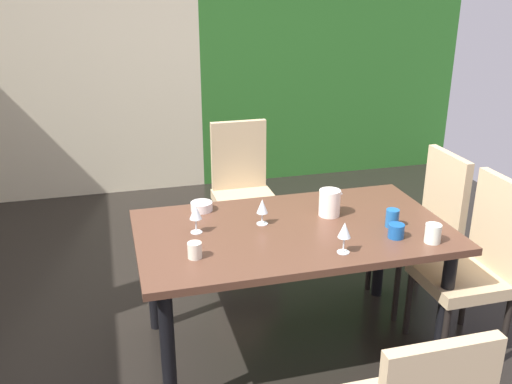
# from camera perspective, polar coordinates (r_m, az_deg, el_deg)

# --- Properties ---
(ground_plane) EXTENTS (5.89, 5.74, 0.02)m
(ground_plane) POSITION_cam_1_polar(r_m,az_deg,el_deg) (3.44, -0.06, -15.37)
(ground_plane) COLOR black
(back_panel_interior) EXTENTS (3.14, 0.10, 2.71)m
(back_panel_interior) POSITION_cam_1_polar(r_m,az_deg,el_deg) (5.57, -22.27, 12.62)
(back_panel_interior) COLOR beige
(back_panel_interior) RESTS_ON ground_plane
(garden_window_panel) EXTENTS (2.75, 0.10, 2.71)m
(garden_window_panel) POSITION_cam_1_polar(r_m,az_deg,el_deg) (5.99, 7.77, 14.44)
(garden_window_panel) COLOR #296522
(garden_window_panel) RESTS_ON ground_plane
(dining_table) EXTENTS (1.68, 0.96, 0.75)m
(dining_table) POSITION_cam_1_polar(r_m,az_deg,el_deg) (3.12, 3.68, -5.04)
(dining_table) COLOR #543425
(dining_table) RESTS_ON ground_plane
(chair_right_near) EXTENTS (0.44, 0.44, 1.01)m
(chair_right_near) POSITION_cam_1_polar(r_m,az_deg,el_deg) (3.39, 21.21, -6.37)
(chair_right_near) COLOR tan
(chair_right_near) RESTS_ON ground_plane
(chair_right_far) EXTENTS (0.44, 0.44, 1.00)m
(chair_right_far) POSITION_cam_1_polar(r_m,az_deg,el_deg) (3.78, 16.63, -3.00)
(chair_right_far) COLOR tan
(chair_right_far) RESTS_ON ground_plane
(chair_head_far) EXTENTS (0.44, 0.45, 1.01)m
(chair_head_far) POSITION_cam_1_polar(r_m,az_deg,el_deg) (4.27, -1.36, 0.76)
(chair_head_far) COLOR tan
(chair_head_far) RESTS_ON ground_plane
(wine_glass_west) EXTENTS (0.06, 0.06, 0.14)m
(wine_glass_west) POSITION_cam_1_polar(r_m,az_deg,el_deg) (3.09, 0.63, -1.52)
(wine_glass_west) COLOR silver
(wine_glass_west) RESTS_ON dining_table
(wine_glass_near_window) EXTENTS (0.07, 0.07, 0.16)m
(wine_glass_near_window) POSITION_cam_1_polar(r_m,az_deg,el_deg) (3.00, -6.06, -2.10)
(wine_glass_near_window) COLOR silver
(wine_glass_near_window) RESTS_ON dining_table
(wine_glass_east) EXTENTS (0.06, 0.06, 0.16)m
(wine_glass_east) POSITION_cam_1_polar(r_m,az_deg,el_deg) (2.80, 8.84, -3.88)
(wine_glass_east) COLOR silver
(wine_glass_east) RESTS_ON dining_table
(serving_bowl_left) EXTENTS (0.13, 0.13, 0.05)m
(serving_bowl_left) POSITION_cam_1_polar(r_m,az_deg,el_deg) (3.30, -5.46, -1.44)
(serving_bowl_left) COLOR silver
(serving_bowl_left) RESTS_ON dining_table
(cup_center) EXTENTS (0.08, 0.08, 0.10)m
(cup_center) POSITION_cam_1_polar(r_m,az_deg,el_deg) (3.04, 17.28, -3.98)
(cup_center) COLOR silver
(cup_center) RESTS_ON dining_table
(cup_right) EXTENTS (0.07, 0.07, 0.10)m
(cup_right) POSITION_cam_1_polar(r_m,az_deg,el_deg) (3.16, 13.46, -2.56)
(cup_right) COLOR #1E5A9D
(cup_right) RESTS_ON dining_table
(cup_corner) EXTENTS (0.07, 0.07, 0.08)m
(cup_corner) POSITION_cam_1_polar(r_m,az_deg,el_deg) (2.77, -6.15, -5.81)
(cup_corner) COLOR beige
(cup_corner) RESTS_ON dining_table
(cup_south) EXTENTS (0.08, 0.08, 0.07)m
(cup_south) POSITION_cam_1_polar(r_m,az_deg,el_deg) (3.04, 13.84, -3.80)
(cup_south) COLOR #174E97
(cup_south) RESTS_ON dining_table
(pitcher_near_shelf) EXTENTS (0.14, 0.12, 0.15)m
(pitcher_near_shelf) POSITION_cam_1_polar(r_m,az_deg,el_deg) (3.23, 7.39, -1.05)
(pitcher_near_shelf) COLOR white
(pitcher_near_shelf) RESTS_ON dining_table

